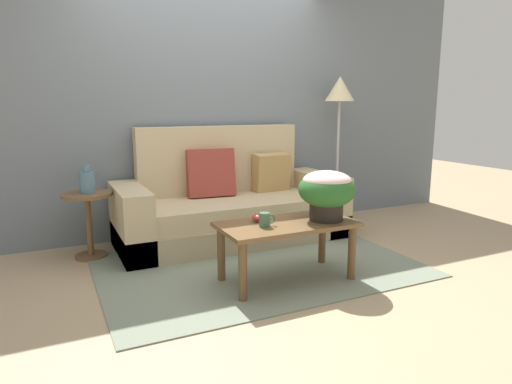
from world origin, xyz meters
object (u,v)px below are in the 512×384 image
Objects in this scene: side_table at (88,213)px; table_vase at (87,182)px; potted_plant at (327,190)px; snack_bowl at (259,217)px; couch at (231,207)px; coffee_mug at (265,220)px; floor_lamp at (339,104)px; coffee_table at (287,232)px.

side_table is 0.28m from table_vase.
potted_plant is at bearing -38.25° from table_vase.
potted_plant reaches higher than snack_bowl.
couch reaches higher than coffee_mug.
floor_lamp is 6.70× the size of table_vase.
potted_plant is at bearing -11.01° from coffee_table.
coffee_table is 9.11× the size of snack_bowl.
side_table is at bearing 143.46° from table_vase.
couch is 1.11m from snack_bowl.
floor_lamp is (1.37, 0.16, 1.00)m from couch.
coffee_table is 0.24m from coffee_mug.
coffee_mug is (-0.51, 0.03, -0.18)m from potted_plant.
table_vase is at bearing -36.54° from side_table.
couch reaches higher than coffee_table.
floor_lamp is (2.70, 0.15, 0.93)m from side_table.
snack_bowl is (0.02, 0.14, -0.02)m from coffee_mug.
side_table reaches higher than snack_bowl.
potted_plant is (0.30, -0.06, 0.31)m from coffee_table.
coffee_mug is at bearing -100.72° from couch.
coffee_mug is 1.12× the size of snack_bowl.
coffee_mug reaches higher than coffee_table.
table_vase is at bearing 141.75° from potted_plant.
floor_lamp is at bearing 40.71° from coffee_mug.
potted_plant is (1.60, -1.26, 0.29)m from side_table.
table_vase is at bearing 135.53° from snack_bowl.
floor_lamp is at bearing 6.72° from couch.
snack_bowl is 0.47× the size of table_vase.
table_vase is (0.01, -0.01, 0.28)m from side_table.
floor_lamp is at bearing 43.84° from coffee_table.
floor_lamp is 2.27m from coffee_mug.
snack_bowl is at bearing 160.76° from potted_plant.
potted_plant is (0.28, -1.25, 0.37)m from couch.
couch is 19.56× the size of snack_bowl.
floor_lamp is (1.40, 1.35, 0.94)m from coffee_table.
side_table is (-1.29, 1.20, 0.02)m from coffee_table.
side_table reaches higher than coffee_table.
side_table is at bearing 135.59° from snack_bowl.
potted_plant reaches higher than side_table.
potted_plant reaches higher than coffee_table.
coffee_mug reaches higher than snack_bowl.
coffee_mug is at bearing -139.29° from floor_lamp.
table_vase reaches higher than coffee_mug.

